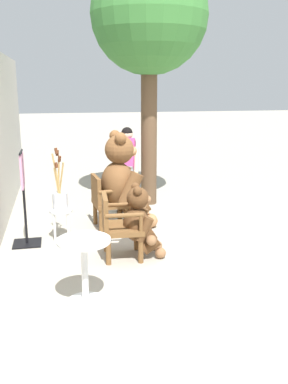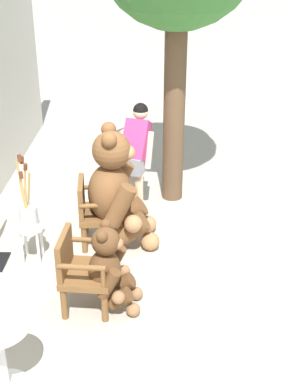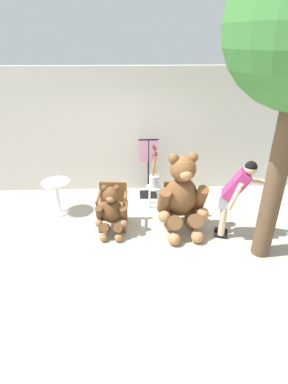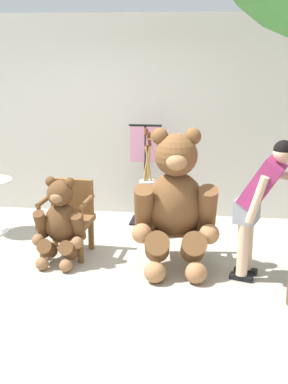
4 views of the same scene
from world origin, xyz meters
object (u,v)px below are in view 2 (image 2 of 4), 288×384
teddy_bear_large (116,189)px  teddy_bear_small (110,268)px  wooden_chair_right (96,210)px  white_stool (31,234)px  brush_bucket (28,212)px  person_visitor (136,151)px  wooden_chair_left (81,269)px  round_side_table (0,349)px

teddy_bear_large → teddy_bear_small: (-1.29, -0.03, -0.28)m
wooden_chair_right → white_stool: size_ratio=1.87×
teddy_bear_small → brush_bucket: size_ratio=1.07×
teddy_bear_large → brush_bucket: bearing=113.2°
teddy_bear_large → person_visitor: teddy_bear_large is taller
wooden_chair_left → white_stool: 1.13m
person_visitor → round_side_table: person_visitor is taller
wooden_chair_right → teddy_bear_small: size_ratio=0.87×
teddy_bear_small → round_side_table: bearing=144.9°
person_visitor → wooden_chair_left: bearing=168.0°
wooden_chair_right → person_visitor: 1.09m
wooden_chair_left → brush_bucket: 1.14m
wooden_chair_left → round_side_table: (-1.17, 0.52, -0.01)m
wooden_chair_right → teddy_bear_large: (0.02, -0.26, 0.30)m
wooden_chair_right → round_side_table: (-2.44, 0.52, -0.01)m
wooden_chair_left → teddy_bear_large: (1.28, -0.26, 0.30)m
wooden_chair_right → white_stool: bearing=119.4°
wooden_chair_left → teddy_bear_large: teddy_bear_large is taller
wooden_chair_left → white_stool: bearing=40.8°
white_stool → brush_bucket: brush_bucket is taller
wooden_chair_left → brush_bucket: brush_bucket is taller
white_stool → wooden_chair_right: bearing=-60.6°
teddy_bear_large → white_stool: teddy_bear_large is taller
wooden_chair_right → teddy_bear_small: bearing=-166.9°
teddy_bear_large → brush_bucket: (-0.43, 1.00, -0.11)m
person_visitor → wooden_chair_right: bearing=152.8°
white_stool → round_side_table: size_ratio=0.64×
wooden_chair_left → teddy_bear_small: bearing=-91.3°
teddy_bear_small → round_side_table: teddy_bear_small is taller
teddy_bear_small → brush_bucket: brush_bucket is taller
teddy_bear_large → person_visitor: 0.91m
wooden_chair_right → person_visitor: (0.89, -0.46, 0.44)m
teddy_bear_large → white_stool: (-0.43, 1.00, -0.41)m
wooden_chair_right → person_visitor: person_visitor is taller
white_stool → round_side_table: round_side_table is taller
wooden_chair_left → teddy_bear_small: (-0.01, -0.29, 0.02)m
person_visitor → white_stool: person_visitor is taller
brush_bucket → round_side_table: bearing=-174.0°
wooden_chair_left → teddy_bear_small: teddy_bear_small is taller
teddy_bear_large → person_visitor: (0.87, -0.19, 0.14)m
teddy_bear_small → white_stool: size_ratio=2.16×
teddy_bear_large → teddy_bear_small: bearing=-178.7°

